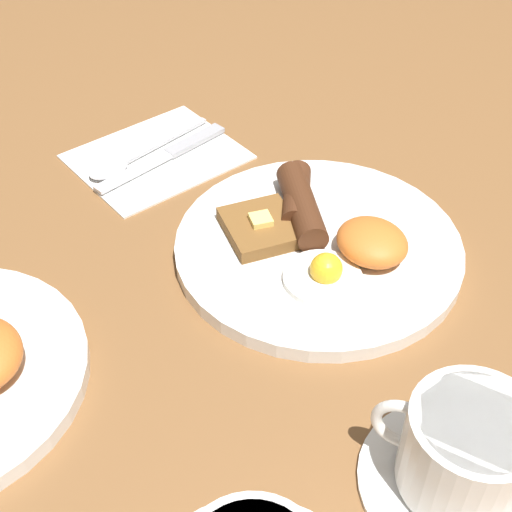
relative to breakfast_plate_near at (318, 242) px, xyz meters
The scene contains 6 objects.
ground_plane 0.01m from the breakfast_plate_near, 141.20° to the left, with size 3.00×3.00×0.00m, color brown.
breakfast_plate_near is the anchor object (origin of this frame).
teacup_near 0.26m from the breakfast_plate_near, 160.20° to the left, with size 0.14×0.14×0.08m.
napkin 0.24m from the breakfast_plate_near, ahead, with size 0.15×0.18×0.01m, color white.
knife 0.23m from the breakfast_plate_near, ahead, with size 0.04×0.18×0.01m.
spoon 0.25m from the breakfast_plate_near, 18.06° to the left, with size 0.05×0.17×0.01m.
Camera 1 is at (-0.37, 0.37, 0.46)m, focal length 50.00 mm.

